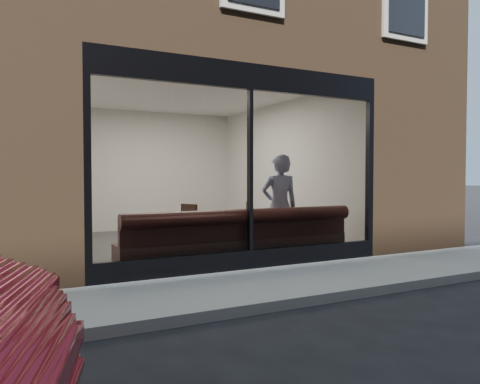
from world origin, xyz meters
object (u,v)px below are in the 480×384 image
cafe_table_left (173,220)px  cafe_chair_left (181,244)px  cafe_table_right (242,214)px  person (280,206)px  banquette (238,251)px  cafe_chair_right (239,239)px

cafe_table_left → cafe_chair_left: cafe_table_left is taller
cafe_table_right → person: bearing=-62.8°
banquette → cafe_table_left: (-0.92, 0.55, 0.52)m
person → cafe_table_left: (-1.87, 0.31, -0.18)m
cafe_chair_right → person: bearing=122.6°
person → cafe_chair_left: size_ratio=4.54×
cafe_table_right → cafe_chair_right: size_ratio=1.64×
cafe_chair_right → cafe_table_right: bearing=90.5°
person → cafe_chair_left: person is taller
banquette → cafe_table_left: cafe_table_left is taller
cafe_chair_left → cafe_table_left: bearing=38.0°
banquette → cafe_table_right: 1.23m
cafe_table_left → cafe_chair_left: size_ratio=1.53×
person → cafe_chair_left: 1.89m
banquette → cafe_table_right: size_ratio=5.91×
person → cafe_table_right: (-0.37, 0.72, -0.18)m
cafe_table_right → cafe_chair_right: cafe_table_right is taller
cafe_table_right → cafe_chair_left: 1.27m
person → banquette: bearing=25.7°
cafe_table_left → cafe_chair_left: 0.86m
cafe_table_left → cafe_table_right: (1.50, 0.40, 0.00)m
cafe_chair_left → banquette: bearing=95.2°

